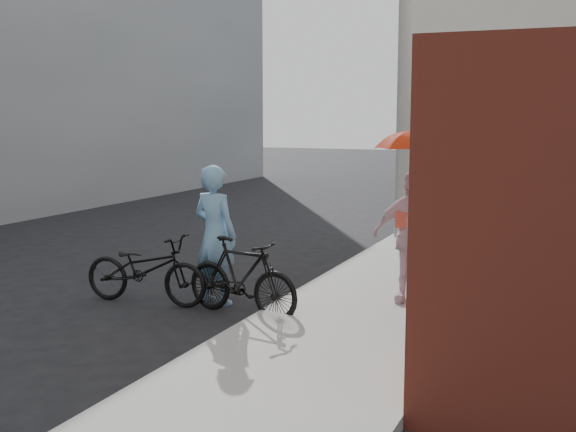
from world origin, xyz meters
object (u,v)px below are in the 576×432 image
Objects in this scene: bike_left at (146,269)px; officer at (215,235)px; utility_pole at (405,54)px; kimono_woman at (411,237)px; planter at (434,271)px; bike_right at (242,277)px.

officer is at bearing -69.47° from bike_left.
utility_pole is at bearing -22.45° from bike_left.
bike_left is 1.06× the size of kimono_woman.
kimono_woman is at bearing -89.68° from planter.
kimono_woman is (1.31, -4.62, -2.57)m from utility_pole.
utility_pole is at bearing 112.22° from planter.
kimono_woman is (1.81, 1.03, 0.45)m from bike_right.
bike_left is 1.39m from bike_right.
planter is (2.38, 2.07, -0.69)m from officer.
kimono_woman is (3.20, 1.01, 0.48)m from bike_left.
utility_pole is 5.97m from officer.
utility_pole is 4.76m from planter.
officer is 1.10× the size of kimono_woman.
planter is (3.19, 2.45, -0.24)m from bike_left.
kimono_woman is at bearing -152.27° from officer.
bike_left is (-0.82, -0.37, -0.44)m from officer.
officer reaches higher than bike_left.
kimono_woman reaches higher than bike_left.
utility_pole is 3.91× the size of officer.
bike_right is (1.39, -0.02, 0.03)m from bike_left.
officer is at bearing 65.01° from bike_right.
bike_right is 4.69× the size of planter.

